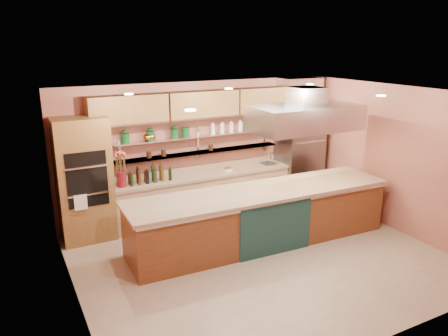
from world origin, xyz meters
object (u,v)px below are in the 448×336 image
flower_vase (122,179)px  green_canister (186,132)px  island (261,217)px  refrigerator (299,155)px  kitchen_scale (228,169)px  copper_kettle (147,137)px

flower_vase → green_canister: 1.61m
island → green_canister: bearing=112.3°
refrigerator → island: bearing=-142.0°
island → kitchen_scale: (0.17, 1.60, 0.47)m
refrigerator → kitchen_scale: (-1.86, 0.01, -0.08)m
copper_kettle → green_canister: bearing=0.0°
kitchen_scale → copper_kettle: bearing=151.3°
copper_kettle → green_canister: (0.81, 0.00, 0.02)m
green_canister → kitchen_scale: bearing=-14.5°
island → copper_kettle: (-1.48, 1.82, 1.28)m
kitchen_scale → green_canister: size_ratio=0.84×
island → copper_kettle: size_ratio=27.95×
kitchen_scale → copper_kettle: (-1.66, 0.22, 0.81)m
refrigerator → green_canister: (-2.71, 0.23, 0.76)m
island → kitchen_scale: size_ratio=30.65×
copper_kettle → flower_vase: bearing=-160.2°
flower_vase → green_canister: bearing=8.8°
refrigerator → green_canister: refrigerator is taller
kitchen_scale → refrigerator: bearing=-21.5°
flower_vase → copper_kettle: 0.96m
kitchen_scale → green_canister: 1.21m
flower_vase → copper_kettle: size_ratio=1.72×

